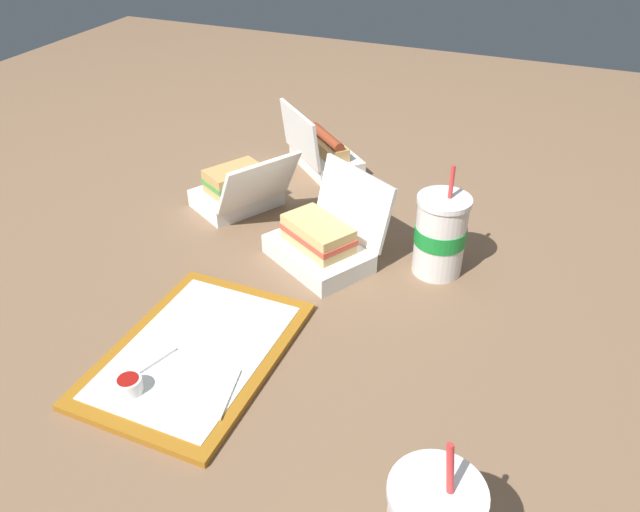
{
  "coord_description": "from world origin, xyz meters",
  "views": [
    {
      "loc": [
        -0.9,
        -0.42,
        0.7
      ],
      "look_at": [
        -0.0,
        -0.05,
        0.05
      ],
      "focal_mm": 35.0,
      "sensor_mm": 36.0,
      "label": 1
    }
  ],
  "objects_px": {
    "food_tray": "(197,352)",
    "clamshell_sandwich_left": "(322,242)",
    "clamshell_hotdog_corner": "(323,152)",
    "soda_cup_front": "(440,235)",
    "plastic_fork": "(146,366)",
    "clamshell_sandwich_right": "(238,190)",
    "ketchup_cup": "(129,384)"
  },
  "relations": [
    {
      "from": "food_tray",
      "to": "clamshell_sandwich_right",
      "type": "relative_size",
      "value": 1.42
    },
    {
      "from": "clamshell_sandwich_left",
      "to": "soda_cup_front",
      "type": "xyz_separation_m",
      "value": [
        0.05,
        -0.22,
        0.04
      ]
    },
    {
      "from": "plastic_fork",
      "to": "clamshell_hotdog_corner",
      "type": "distance_m",
      "value": 0.79
    },
    {
      "from": "plastic_fork",
      "to": "food_tray",
      "type": "bearing_deg",
      "value": -19.84
    },
    {
      "from": "ketchup_cup",
      "to": "clamshell_sandwich_right",
      "type": "xyz_separation_m",
      "value": [
        0.58,
        0.13,
        0.02
      ]
    },
    {
      "from": "plastic_fork",
      "to": "soda_cup_front",
      "type": "height_order",
      "value": "soda_cup_front"
    },
    {
      "from": "ketchup_cup",
      "to": "clamshell_hotdog_corner",
      "type": "height_order",
      "value": "clamshell_hotdog_corner"
    },
    {
      "from": "clamshell_sandwich_right",
      "to": "soda_cup_front",
      "type": "bearing_deg",
      "value": -98.89
    },
    {
      "from": "clamshell_sandwich_right",
      "to": "clamshell_sandwich_left",
      "type": "height_order",
      "value": "clamshell_sandwich_left"
    },
    {
      "from": "food_tray",
      "to": "clamshell_sandwich_right",
      "type": "bearing_deg",
      "value": 20.53
    },
    {
      "from": "clamshell_sandwich_right",
      "to": "plastic_fork",
      "type": "bearing_deg",
      "value": -166.93
    },
    {
      "from": "ketchup_cup",
      "to": "food_tray",
      "type": "bearing_deg",
      "value": -20.12
    },
    {
      "from": "clamshell_sandwich_right",
      "to": "clamshell_hotdog_corner",
      "type": "relative_size",
      "value": 1.07
    },
    {
      "from": "clamshell_sandwich_right",
      "to": "ketchup_cup",
      "type": "bearing_deg",
      "value": -167.29
    },
    {
      "from": "ketchup_cup",
      "to": "clamshell_hotdog_corner",
      "type": "relative_size",
      "value": 0.16
    },
    {
      "from": "food_tray",
      "to": "clamshell_sandwich_left",
      "type": "bearing_deg",
      "value": -14.11
    },
    {
      "from": "food_tray",
      "to": "soda_cup_front",
      "type": "height_order",
      "value": "soda_cup_front"
    },
    {
      "from": "soda_cup_front",
      "to": "plastic_fork",
      "type": "bearing_deg",
      "value": 142.02
    },
    {
      "from": "soda_cup_front",
      "to": "clamshell_sandwich_left",
      "type": "bearing_deg",
      "value": 103.93
    },
    {
      "from": "clamshell_sandwich_left",
      "to": "clamshell_hotdog_corner",
      "type": "bearing_deg",
      "value": 22.0
    },
    {
      "from": "clamshell_hotdog_corner",
      "to": "soda_cup_front",
      "type": "xyz_separation_m",
      "value": [
        -0.34,
        -0.38,
        0.04
      ]
    },
    {
      "from": "clamshell_sandwich_right",
      "to": "food_tray",
      "type": "bearing_deg",
      "value": -159.47
    },
    {
      "from": "food_tray",
      "to": "plastic_fork",
      "type": "bearing_deg",
      "value": 141.97
    },
    {
      "from": "food_tray",
      "to": "clamshell_sandwich_left",
      "type": "height_order",
      "value": "clamshell_sandwich_left"
    },
    {
      "from": "clamshell_sandwich_left",
      "to": "ketchup_cup",
      "type": "bearing_deg",
      "value": 164.3
    },
    {
      "from": "clamshell_sandwich_left",
      "to": "soda_cup_front",
      "type": "bearing_deg",
      "value": -76.07
    },
    {
      "from": "food_tray",
      "to": "plastic_fork",
      "type": "height_order",
      "value": "plastic_fork"
    },
    {
      "from": "clamshell_sandwich_right",
      "to": "clamshell_hotdog_corner",
      "type": "xyz_separation_m",
      "value": [
        0.27,
        -0.1,
        -0.0
      ]
    },
    {
      "from": "food_tray",
      "to": "soda_cup_front",
      "type": "bearing_deg",
      "value": -37.97
    },
    {
      "from": "food_tray",
      "to": "clamshell_hotdog_corner",
      "type": "relative_size",
      "value": 1.53
    },
    {
      "from": "ketchup_cup",
      "to": "clamshell_sandwich_right",
      "type": "height_order",
      "value": "clamshell_sandwich_right"
    },
    {
      "from": "clamshell_sandwich_right",
      "to": "soda_cup_front",
      "type": "height_order",
      "value": "soda_cup_front"
    }
  ]
}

